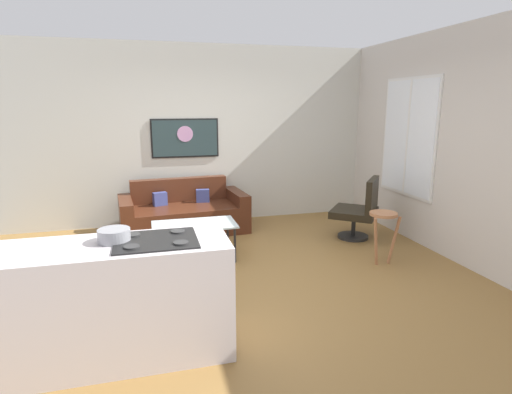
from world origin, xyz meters
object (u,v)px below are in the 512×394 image
at_px(couch, 184,214).
at_px(armchair, 360,210).
at_px(coffee_table, 194,227).
at_px(mixing_bowl, 114,236).
at_px(wall_painting, 185,138).
at_px(bar_stool, 383,224).

xyz_separation_m(couch, armchair, (2.39, -0.99, 0.16)).
relative_size(couch, coffee_table, 1.88).
relative_size(couch, mixing_bowl, 8.15).
bearing_deg(coffee_table, mixing_bowl, -113.28).
bearing_deg(wall_painting, armchair, -32.99).
bearing_deg(coffee_table, bar_stool, -17.72).
height_order(armchair, mixing_bowl, mixing_bowl).
xyz_separation_m(coffee_table, wall_painting, (0.08, 1.70, 0.95)).
distance_m(couch, coffee_table, 1.22).
bearing_deg(armchair, wall_painting, 147.01).
bearing_deg(couch, mixing_bowl, -103.98).
distance_m(couch, armchair, 2.59).
relative_size(bar_stool, wall_painting, 0.60).
distance_m(couch, bar_stool, 2.91).
bearing_deg(mixing_bowl, couch, 76.02).
bearing_deg(couch, coffee_table, -88.67).
relative_size(coffee_table, armchair, 1.14).
relative_size(mixing_bowl, wall_painting, 0.22).
xyz_separation_m(armchair, bar_stool, (-0.20, -0.91, 0.07)).
relative_size(bar_stool, mixing_bowl, 2.70).
xyz_separation_m(couch, coffee_table, (0.03, -1.20, 0.15)).
distance_m(coffee_table, mixing_bowl, 2.04).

